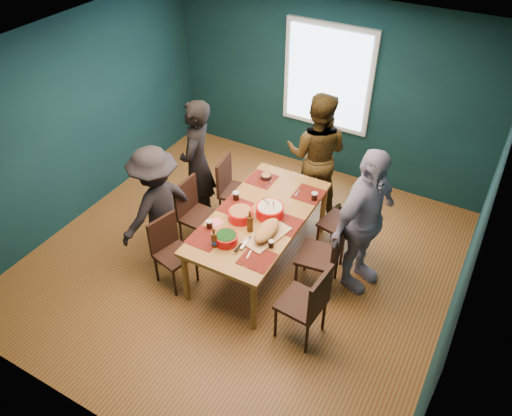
{
  "coord_description": "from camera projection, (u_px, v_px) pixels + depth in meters",
  "views": [
    {
      "loc": [
        2.41,
        -3.94,
        4.52
      ],
      "look_at": [
        0.18,
        0.04,
        0.9
      ],
      "focal_mm": 35.0,
      "sensor_mm": 36.0,
      "label": 1
    }
  ],
  "objects": [
    {
      "name": "person_far_left",
      "position": [
        197.0,
        164.0,
        6.55
      ],
      "size": [
        0.6,
        0.75,
        1.8
      ],
      "primitive_type": "imported",
      "rotation": [
        0.0,
        0.0,
        5.0
      ],
      "color": "black",
      "rests_on": "floor"
    },
    {
      "name": "person_right",
      "position": [
        364.0,
        222.0,
        5.58
      ],
      "size": [
        0.75,
        1.18,
        1.86
      ],
      "primitive_type": "imported",
      "rotation": [
        0.0,
        0.0,
        1.28
      ],
      "color": "white",
      "rests_on": "floor"
    },
    {
      "name": "cola_glass_b",
      "position": [
        271.0,
        244.0,
        5.46
      ],
      "size": [
        0.06,
        0.06,
        0.09
      ],
      "color": "black",
      "rests_on": "dining_table"
    },
    {
      "name": "bowl_herbs",
      "position": [
        226.0,
        238.0,
        5.51
      ],
      "size": [
        0.26,
        0.26,
        0.11
      ],
      "color": "red",
      "rests_on": "dining_table"
    },
    {
      "name": "chair_right_far",
      "position": [
        346.0,
        221.0,
        6.18
      ],
      "size": [
        0.5,
        0.5,
        0.95
      ],
      "rotation": [
        0.0,
        0.0,
        -0.19
      ],
      "color": "black",
      "rests_on": "floor"
    },
    {
      "name": "beer_bottle_a",
      "position": [
        214.0,
        240.0,
        5.44
      ],
      "size": [
        0.07,
        0.07,
        0.26
      ],
      "color": "#44240C",
      "rests_on": "dining_table"
    },
    {
      "name": "napkin_c",
      "position": [
        252.0,
        263.0,
        5.29
      ],
      "size": [
        0.21,
        0.21,
        0.0
      ],
      "primitive_type": "cube",
      "rotation": [
        0.0,
        0.0,
        0.37
      ],
      "color": "#FA6975",
      "rests_on": "dining_table"
    },
    {
      "name": "bowl_salad",
      "position": [
        241.0,
        214.0,
        5.83
      ],
      "size": [
        0.3,
        0.3,
        0.12
      ],
      "color": "red",
      "rests_on": "dining_table"
    },
    {
      "name": "cola_glass_c",
      "position": [
        314.0,
        196.0,
        6.12
      ],
      "size": [
        0.08,
        0.08,
        0.11
      ],
      "color": "black",
      "rests_on": "dining_table"
    },
    {
      "name": "beer_bottle_b",
      "position": [
        250.0,
        223.0,
        5.63
      ],
      "size": [
        0.07,
        0.07,
        0.28
      ],
      "color": "#44240C",
      "rests_on": "dining_table"
    },
    {
      "name": "napkin_b",
      "position": [
        216.0,
        222.0,
        5.82
      ],
      "size": [
        0.18,
        0.18,
        0.0
      ],
      "primitive_type": "cube",
      "rotation": [
        0.0,
        0.0,
        -0.38
      ],
      "color": "#FA6975",
      "rests_on": "dining_table"
    },
    {
      "name": "chair_left_far",
      "position": [
        231.0,
        185.0,
        6.77
      ],
      "size": [
        0.49,
        0.49,
        0.96
      ],
      "rotation": [
        0.0,
        0.0,
        0.14
      ],
      "color": "black",
      "rests_on": "floor"
    },
    {
      "name": "chair_right_mid",
      "position": [
        327.0,
        252.0,
        5.7
      ],
      "size": [
        0.52,
        0.52,
        1.01
      ],
      "rotation": [
        0.0,
        0.0,
        0.14
      ],
      "color": "black",
      "rests_on": "floor"
    },
    {
      "name": "bowl_dumpling",
      "position": [
        270.0,
        211.0,
        5.87
      ],
      "size": [
        0.33,
        0.33,
        0.31
      ],
      "color": "red",
      "rests_on": "dining_table"
    },
    {
      "name": "person_near_left",
      "position": [
        157.0,
        207.0,
        6.0
      ],
      "size": [
        0.79,
        1.14,
        1.61
      ],
      "primitive_type": "imported",
      "rotation": [
        0.0,
        0.0,
        4.51
      ],
      "color": "black",
      "rests_on": "floor"
    },
    {
      "name": "cola_glass_d",
      "position": [
        236.0,
        196.0,
        6.12
      ],
      "size": [
        0.08,
        0.08,
        0.11
      ],
      "color": "black",
      "rests_on": "dining_table"
    },
    {
      "name": "chair_left_near",
      "position": [
        169.0,
        246.0,
        5.88
      ],
      "size": [
        0.49,
        0.49,
        0.89
      ],
      "rotation": [
        0.0,
        0.0,
        -0.24
      ],
      "color": "black",
      "rests_on": "floor"
    },
    {
      "name": "chair_right_near",
      "position": [
        310.0,
        301.0,
        5.14
      ],
      "size": [
        0.48,
        0.48,
        0.99
      ],
      "rotation": [
        0.0,
        0.0,
        -0.08
      ],
      "color": "black",
      "rests_on": "floor"
    },
    {
      "name": "person_back",
      "position": [
        317.0,
        154.0,
        6.76
      ],
      "size": [
        0.99,
        0.84,
        1.78
      ],
      "primitive_type": "imported",
      "rotation": [
        0.0,
        0.0,
        3.35
      ],
      "color": "black",
      "rests_on": "floor"
    },
    {
      "name": "dining_table",
      "position": [
        260.0,
        220.0,
        5.97
      ],
      "size": [
        1.05,
        2.05,
        0.77
      ],
      "rotation": [
        0.0,
        0.0,
        0.01
      ],
      "color": "#A96F32",
      "rests_on": "floor"
    },
    {
      "name": "chair_left_mid",
      "position": [
        193.0,
        209.0,
        6.37
      ],
      "size": [
        0.44,
        0.44,
        0.95
      ],
      "rotation": [
        0.0,
        0.0,
        -0.03
      ],
      "color": "black",
      "rests_on": "floor"
    },
    {
      "name": "cutting_board",
      "position": [
        267.0,
        232.0,
        5.58
      ],
      "size": [
        0.41,
        0.73,
        0.16
      ],
      "rotation": [
        0.0,
        0.0,
        -0.22
      ],
      "color": "tan",
      "rests_on": "dining_table"
    },
    {
      "name": "small_bowl",
      "position": [
        266.0,
        177.0,
        6.49
      ],
      "size": [
        0.15,
        0.15,
        0.06
      ],
      "color": "black",
      "rests_on": "dining_table"
    },
    {
      "name": "cola_glass_a",
      "position": [
        209.0,
        224.0,
        5.7
      ],
      "size": [
        0.08,
        0.08,
        0.11
      ],
      "color": "black",
      "rests_on": "dining_table"
    },
    {
      "name": "napkin_a",
      "position": [
        294.0,
        222.0,
        5.83
      ],
      "size": [
        0.13,
        0.13,
        0.0
      ],
      "primitive_type": "cube",
      "rotation": [
        0.0,
        0.0,
        -0.02
      ],
      "color": "#FA6975",
      "rests_on": "dining_table"
    },
    {
      "name": "room",
      "position": [
        252.0,
        161.0,
        5.76
      ],
      "size": [
        5.01,
        5.01,
        2.71
      ],
      "color": "olive",
      "rests_on": "ground"
    }
  ]
}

